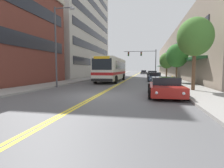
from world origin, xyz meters
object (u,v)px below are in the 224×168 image
object	(u,v)px
car_dark_grey_moving_lead	(144,72)
fire_hydrant	(172,80)
car_navy_parked_left_mid	(116,74)
car_red_parked_right_foreground	(165,87)
city_bus	(112,69)
street_tree_right_mid	(177,56)
car_black_parked_right_end	(151,73)
car_charcoal_parked_right_far	(152,75)
traffic_signal_mast	(144,57)
street_tree_right_far	(167,61)
street_lamp_left_near	(58,40)
street_tree_right_near	(195,37)
car_slate_blue_parked_right_mid	(155,77)
car_white_parked_left_near	(111,74)

from	to	relation	value
car_dark_grey_moving_lead	fire_hydrant	world-z (taller)	car_dark_grey_moving_lead
car_navy_parked_left_mid	fire_hydrant	xyz separation A→B (m)	(10.38, -24.22, -0.01)
fire_hydrant	car_red_parked_right_foreground	bearing A→B (deg)	-100.75
city_bus	street_tree_right_mid	world-z (taller)	street_tree_right_mid
car_black_parked_right_end	car_charcoal_parked_right_far	bearing A→B (deg)	-89.88
traffic_signal_mast	street_tree_right_far	world-z (taller)	traffic_signal_mast
car_charcoal_parked_right_far	car_dark_grey_moving_lead	distance (m)	25.29
city_bus	car_dark_grey_moving_lead	world-z (taller)	city_bus
street_lamp_left_near	street_tree_right_near	size ratio (longest dim) A/B	1.37
car_slate_blue_parked_right_mid	street_lamp_left_near	world-z (taller)	street_lamp_left_near
car_white_parked_left_near	car_dark_grey_moving_lead	bearing A→B (deg)	75.24
fire_hydrant	car_black_parked_right_end	bearing A→B (deg)	93.17
street_lamp_left_near	fire_hydrant	size ratio (longest dim) A/B	8.74
car_red_parked_right_foreground	car_dark_grey_moving_lead	xyz separation A→B (m)	(-2.20, 49.27, 0.02)
car_slate_blue_parked_right_mid	street_tree_right_mid	bearing A→B (deg)	-57.98
car_charcoal_parked_right_far	fire_hydrant	bearing A→B (deg)	-84.24
city_bus	street_tree_right_far	world-z (taller)	street_tree_right_far
city_bus	car_black_parked_right_end	xyz separation A→B (m)	(6.02, 24.88, -1.21)
city_bus	car_navy_parked_left_mid	world-z (taller)	city_bus
traffic_signal_mast	street_tree_right_far	distance (m)	8.84
car_red_parked_right_foreground	fire_hydrant	size ratio (longest dim) A/B	5.46
car_red_parked_right_foreground	street_tree_right_mid	distance (m)	11.39
street_lamp_left_near	car_charcoal_parked_right_far	bearing A→B (deg)	65.41
car_red_parked_right_foreground	car_white_parked_left_near	bearing A→B (deg)	109.60
street_lamp_left_near	car_black_parked_right_end	bearing A→B (deg)	74.69
car_charcoal_parked_right_far	street_tree_right_far	size ratio (longest dim) A/B	0.99
city_bus	street_lamp_left_near	world-z (taller)	street_lamp_left_near
car_dark_grey_moving_lead	street_tree_right_near	xyz separation A→B (m)	(4.53, -46.63, 3.55)
car_black_parked_right_end	traffic_signal_mast	xyz separation A→B (m)	(-1.75, -7.76, 3.88)
car_black_parked_right_end	car_red_parked_right_foreground	bearing A→B (deg)	-89.87
car_dark_grey_moving_lead	car_black_parked_right_end	bearing A→B (deg)	-79.67
car_slate_blue_parked_right_mid	car_dark_grey_moving_lead	xyz separation A→B (m)	(-2.17, 34.66, 0.02)
car_red_parked_right_foreground	traffic_signal_mast	size ratio (longest dim) A/B	0.62
car_black_parked_right_end	city_bus	bearing A→B (deg)	-103.61
car_white_parked_left_near	car_charcoal_parked_right_far	world-z (taller)	same
car_white_parked_left_near	car_navy_parked_left_mid	world-z (taller)	car_white_parked_left_near
car_navy_parked_left_mid	street_tree_right_far	size ratio (longest dim) A/B	0.93
car_charcoal_parked_right_far	street_lamp_left_near	xyz separation A→B (m)	(-9.35, -20.44, 3.82)
street_tree_right_mid	street_tree_right_far	bearing A→B (deg)	89.72
street_tree_right_near	city_bus	bearing A→B (deg)	129.65
car_red_parked_right_foreground	street_tree_right_far	size ratio (longest dim) A/B	1.01
car_navy_parked_left_mid	street_tree_right_mid	xyz separation A→B (m)	(11.20, -21.59, 2.79)
car_dark_grey_moving_lead	car_white_parked_left_near	bearing A→B (deg)	-104.76
car_red_parked_right_foreground	street_tree_right_mid	size ratio (longest dim) A/B	1.01
car_red_parked_right_foreground	car_dark_grey_moving_lead	world-z (taller)	car_dark_grey_moving_lead
car_black_parked_right_end	street_tree_right_far	world-z (taller)	street_tree_right_far
car_navy_parked_left_mid	traffic_signal_mast	world-z (taller)	traffic_signal_mast
car_slate_blue_parked_right_mid	car_navy_parked_left_mid	bearing A→B (deg)	116.37
car_charcoal_parked_right_far	traffic_signal_mast	distance (m)	7.24
car_white_parked_left_near	traffic_signal_mast	world-z (taller)	traffic_signal_mast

